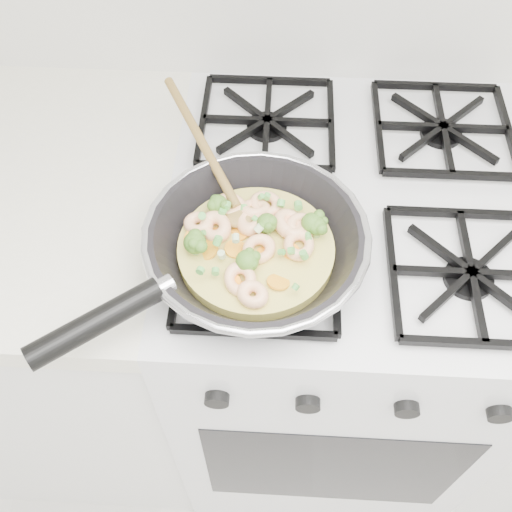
{
  "coord_description": "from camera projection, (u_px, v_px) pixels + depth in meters",
  "views": [
    {
      "loc": [
        -0.13,
        1.08,
        1.6
      ],
      "look_at": [
        -0.15,
        1.55,
        0.93
      ],
      "focal_mm": 40.85,
      "sensor_mm": 36.0,
      "label": 1
    }
  ],
  "objects": [
    {
      "name": "skillet",
      "position": [
        253.0,
        244.0,
        0.8
      ],
      "size": [
        0.42,
        0.5,
        0.09
      ],
      "rotation": [
        0.0,
        0.0,
        0.33
      ],
      "color": "black",
      "rests_on": "stove"
    },
    {
      "name": "stove",
      "position": [
        329.0,
        330.0,
        1.28
      ],
      "size": [
        0.6,
        0.6,
        0.92
      ],
      "color": "silver",
      "rests_on": "ground"
    }
  ]
}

